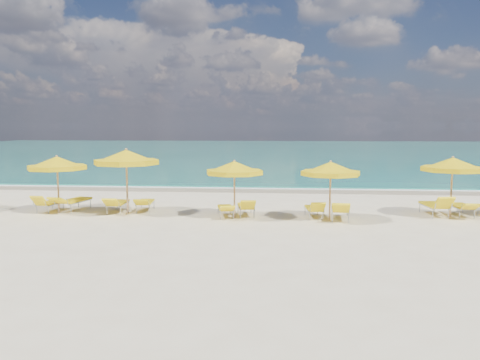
{
  "coord_description": "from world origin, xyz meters",
  "views": [
    {
      "loc": [
        1.68,
        -17.53,
        3.4
      ],
      "look_at": [
        0.0,
        1.5,
        1.2
      ],
      "focal_mm": 35.0,
      "sensor_mm": 36.0,
      "label": 1
    }
  ],
  "objects": [
    {
      "name": "lounger_3_left",
      "position": [
        -4.78,
        0.31,
        0.22
      ],
      "size": [
        0.67,
        1.82,
        0.73
      ],
      "rotation": [
        0.0,
        0.0,
        0.05
      ],
      "color": "#A5A8AD",
      "rests_on": "ground"
    },
    {
      "name": "wet_sand_band",
      "position": [
        0.0,
        7.4,
        0.0
      ],
      "size": [
        120.0,
        2.6,
        0.01
      ],
      "primitive_type": "cube",
      "color": "tan",
      "rests_on": "ground"
    },
    {
      "name": "lounger_4_left",
      "position": [
        -0.39,
        -0.27,
        0.19
      ],
      "size": [
        0.86,
        1.73,
        0.61
      ],
      "rotation": [
        0.0,
        0.0,
        0.21
      ],
      "color": "#A5A8AD",
      "rests_on": "ground"
    },
    {
      "name": "whitecap_far",
      "position": [
        8.0,
        24.0,
        0.0
      ],
      "size": [
        18.0,
        0.3,
        0.05
      ],
      "primitive_type": "cube",
      "color": "white",
      "rests_on": "ground"
    },
    {
      "name": "umbrella_5",
      "position": [
        3.45,
        -0.6,
        1.86
      ],
      "size": [
        2.43,
        2.43,
        2.19
      ],
      "rotation": [
        0.0,
        0.0,
        0.13
      ],
      "color": "tan",
      "rests_on": "ground"
    },
    {
      "name": "lounger_2_left",
      "position": [
        -7.57,
        0.26,
        0.2
      ],
      "size": [
        0.68,
        1.65,
        0.78
      ],
      "rotation": [
        0.0,
        0.0,
        -0.08
      ],
      "color": "#A5A8AD",
      "rests_on": "ground"
    },
    {
      "name": "lounger_5_left",
      "position": [
        2.92,
        -0.13,
        0.2
      ],
      "size": [
        0.7,
        1.66,
        0.75
      ],
      "rotation": [
        0.0,
        0.0,
        0.1
      ],
      "color": "#A5A8AD",
      "rests_on": "ground"
    },
    {
      "name": "lounger_6_right",
      "position": [
        8.57,
        0.74,
        0.21
      ],
      "size": [
        0.61,
        1.83,
        0.67
      ],
      "rotation": [
        0.0,
        0.0,
        -0.01
      ],
      "color": "#A5A8AD",
      "rests_on": "ground"
    },
    {
      "name": "foam_line",
      "position": [
        0.0,
        8.2,
        0.0
      ],
      "size": [
        120.0,
        1.2,
        0.03
      ],
      "primitive_type": "cube",
      "color": "white",
      "rests_on": "ground"
    },
    {
      "name": "ground_plane",
      "position": [
        0.0,
        0.0,
        0.0
      ],
      "size": [
        120.0,
        120.0,
        0.0
      ],
      "primitive_type": "plane",
      "color": "beige"
    },
    {
      "name": "lounger_6_left",
      "position": [
        7.53,
        0.68,
        0.24
      ],
      "size": [
        0.8,
        1.93,
        0.9
      ],
      "rotation": [
        0.0,
        0.0,
        0.09
      ],
      "color": "#A5A8AD",
      "rests_on": "ground"
    },
    {
      "name": "lounger_2_right",
      "position": [
        -6.67,
        0.5,
        0.24
      ],
      "size": [
        1.05,
        2.13,
        0.74
      ],
      "rotation": [
        0.0,
        0.0,
        -0.2
      ],
      "color": "#A5A8AD",
      "rests_on": "ground"
    },
    {
      "name": "lounger_3_right",
      "position": [
        -3.77,
        0.66,
        0.21
      ],
      "size": [
        0.77,
        1.82,
        0.66
      ],
      "rotation": [
        0.0,
        0.0,
        0.12
      ],
      "color": "#A5A8AD",
      "rests_on": "ground"
    },
    {
      "name": "whitecap_near",
      "position": [
        -6.0,
        17.0,
        0.0
      ],
      "size": [
        14.0,
        0.36,
        0.05
      ],
      "primitive_type": "cube",
      "color": "white",
      "rests_on": "ground"
    },
    {
      "name": "ocean",
      "position": [
        0.0,
        48.0,
        0.0
      ],
      "size": [
        120.0,
        80.0,
        0.3
      ],
      "primitive_type": "cube",
      "color": "#136F5F",
      "rests_on": "ground"
    },
    {
      "name": "umbrella_4",
      "position": [
        -0.04,
        -0.46,
        1.86
      ],
      "size": [
        2.47,
        2.47,
        2.18
      ],
      "rotation": [
        0.0,
        0.0,
        -0.17
      ],
      "color": "tan",
      "rests_on": "ground"
    },
    {
      "name": "umbrella_2",
      "position": [
        -7.03,
        -0.07,
        1.95
      ],
      "size": [
        2.68,
        2.68,
        2.29
      ],
      "rotation": [
        0.0,
        0.0,
        0.21
      ],
      "color": "tan",
      "rests_on": "ground"
    },
    {
      "name": "lounger_4_right",
      "position": [
        0.36,
        0.05,
        0.21
      ],
      "size": [
        0.84,
        1.78,
        0.76
      ],
      "rotation": [
        0.0,
        0.0,
        0.16
      ],
      "color": "#A5A8AD",
      "rests_on": "ground"
    },
    {
      "name": "umbrella_3",
      "position": [
        -4.32,
        0.14,
        2.18
      ],
      "size": [
        2.8,
        2.8,
        2.56
      ],
      "rotation": [
        0.0,
        0.0,
        0.12
      ],
      "color": "tan",
      "rests_on": "ground"
    },
    {
      "name": "lounger_5_right",
      "position": [
        3.86,
        -0.39,
        0.23
      ],
      "size": [
        0.82,
        1.99,
        0.81
      ],
      "rotation": [
        0.0,
        0.0,
        -0.1
      ],
      "color": "#A5A8AD",
      "rests_on": "ground"
    },
    {
      "name": "umbrella_6",
      "position": [
        8.06,
        0.48,
        1.96
      ],
      "size": [
        2.54,
        2.54,
        2.3
      ],
      "rotation": [
        0.0,
        0.0,
        -0.13
      ],
      "color": "tan",
      "rests_on": "ground"
    }
  ]
}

